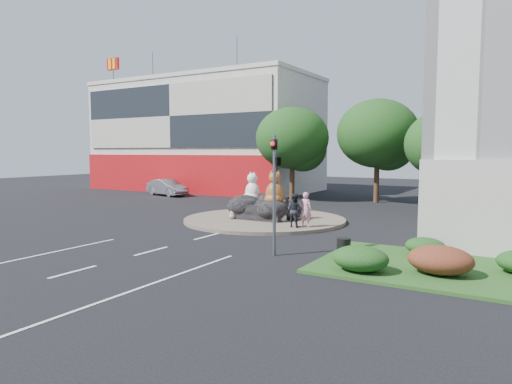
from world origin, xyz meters
TOP-DOWN VIEW (x-y plane):
  - ground at (0.00, 0.00)m, footprint 120.00×120.00m
  - roundabout_island at (0.00, 10.00)m, footprint 10.00×10.00m
  - rock_plinth at (0.00, 10.00)m, footprint 3.20×2.60m
  - shophouse_block at (-18.00, 27.91)m, footprint 25.20×12.30m
  - grass_verge at (12.00, 3.00)m, footprint 10.00×6.00m
  - tree_left at (-3.93, 22.06)m, footprint 6.46×6.46m
  - tree_mid at (3.07, 24.06)m, footprint 6.84×6.84m
  - tree_right at (9.07, 20.06)m, footprint 5.70×5.70m
  - hedge_near_green at (9.00, 1.00)m, footprint 2.00×1.60m
  - hedge_red at (11.50, 2.00)m, footprint 2.20×1.76m
  - hedge_back_green at (10.50, 4.80)m, footprint 1.60×1.28m
  - traffic_light at (5.10, 2.00)m, footprint 0.44×1.24m
  - street_lamp at (12.82, 8.00)m, footprint 2.34×0.22m
  - cat_white at (-1.07, 10.30)m, footprint 1.49×1.41m
  - cat_tabby at (0.91, 9.63)m, footprint 1.63×1.56m
  - kitten_calico at (-1.56, 8.77)m, footprint 0.58×0.53m
  - kitten_white at (1.64, 9.35)m, footprint 0.49×0.44m
  - pedestrian_pink at (3.60, 8.23)m, footprint 0.72×0.48m
  - pedestrian_dark at (3.06, 7.91)m, footprint 1.01×0.85m
  - parked_car at (-16.43, 19.51)m, footprint 5.17×2.80m
  - litter_bin at (7.75, 2.77)m, footprint 0.70×0.70m

SIDE VIEW (x-z plane):
  - ground at x=0.00m, z-range 0.00..0.00m
  - grass_verge at x=12.00m, z-range 0.00..0.12m
  - roundabout_island at x=0.00m, z-range 0.00..0.20m
  - hedge_back_green at x=10.50m, z-range 0.12..0.84m
  - litter_bin at x=7.75m, z-range 0.12..0.87m
  - kitten_white at x=1.64m, z-range 0.20..0.93m
  - hedge_near_green at x=9.00m, z-range 0.12..1.02m
  - hedge_red at x=11.50m, z-range 0.12..1.11m
  - kitten_calico at x=-1.56m, z-range 0.20..1.04m
  - rock_plinth at x=0.00m, z-range 0.20..1.10m
  - parked_car at x=-16.43m, z-range 0.00..1.62m
  - pedestrian_dark at x=3.06m, z-range 0.20..2.04m
  - pedestrian_pink at x=3.60m, z-range 0.20..2.13m
  - cat_white at x=-1.07m, z-range 1.10..3.07m
  - cat_tabby at x=0.91m, z-range 1.10..3.22m
  - traffic_light at x=5.10m, z-range 1.12..6.12m
  - street_lamp at x=12.82m, z-range 0.52..8.58m
  - tree_right at x=9.07m, z-range 0.98..8.28m
  - tree_left at x=-3.93m, z-range 1.11..9.38m
  - tree_mid at x=3.07m, z-range 1.18..9.94m
  - shophouse_block at x=-18.00m, z-range -2.52..14.88m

